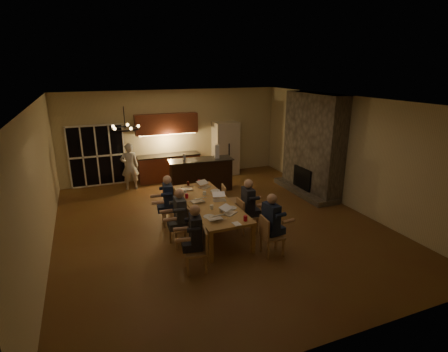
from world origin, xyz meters
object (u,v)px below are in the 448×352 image
(chair_right_far, at_px, (231,201))
(person_right_mid, at_px, (248,206))
(person_left_mid, at_px, (180,217))
(person_left_far, at_px, (168,201))
(can_cola, at_px, (188,183))
(laptop_b, at_px, (230,209))
(can_silver, at_px, (221,210))
(bar_bottle, at_px, (184,157))
(bar_blender, at_px, (217,151))
(plate_near, at_px, (231,208))
(chandelier, at_px, (125,129))
(plate_far, at_px, (215,191))
(chair_left_near, at_px, (196,251))
(chair_right_mid, at_px, (248,216))
(laptop_a, at_px, (215,214))
(chair_left_mid, at_px, (180,227))
(refrigerator, at_px, (226,148))
(mug_back, at_px, (185,192))
(mug_mid, at_px, (204,193))
(bar_island, at_px, (201,175))
(laptop_c, at_px, (197,197))
(laptop_f, at_px, (205,184))
(laptop_d, at_px, (219,196))
(redcup_mid, at_px, (187,196))
(redcup_far, at_px, (199,182))
(dining_table, at_px, (209,216))
(can_right, at_px, (218,194))
(person_right_near, at_px, (271,224))
(mug_front, at_px, (212,207))
(plate_left, at_px, (209,217))
(redcup_near, at_px, (245,218))
(chair_left_far, at_px, (171,209))
(laptop_e, at_px, (187,186))
(standing_person, at_px, (130,166))

(chair_right_far, bearing_deg, person_right_mid, -170.45)
(person_left_mid, distance_m, person_left_far, 1.07)
(can_cola, bearing_deg, laptop_b, -81.98)
(person_left_mid, relative_size, can_silver, 11.50)
(bar_bottle, xyz_separation_m, bar_blender, (1.10, -0.02, 0.10))
(person_left_mid, distance_m, plate_near, 1.24)
(person_left_far, height_order, chandelier, chandelier)
(chair_right_far, distance_m, plate_far, 0.53)
(chair_left_near, bearing_deg, chair_right_mid, 134.95)
(person_left_far, bearing_deg, person_right_mid, 66.22)
(person_left_mid, distance_m, laptop_a, 0.84)
(chair_left_mid, relative_size, person_left_mid, 0.64)
(bar_bottle, bearing_deg, chair_right_mid, -78.92)
(refrigerator, xyz_separation_m, mug_back, (-2.61, -3.57, -0.20))
(bar_blender, bearing_deg, mug_mid, -106.05)
(bar_island, distance_m, laptop_c, 2.92)
(can_silver, bearing_deg, person_left_mid, 166.88)
(can_cola, bearing_deg, laptop_f, -41.57)
(chair_left_mid, bearing_deg, can_cola, 151.13)
(bar_bottle, bearing_deg, laptop_f, -87.42)
(chair_left_near, distance_m, mug_mid, 2.40)
(laptop_d, relative_size, can_cola, 2.67)
(person_right_mid, relative_size, redcup_mid, 11.50)
(redcup_far, bearing_deg, bar_blender, 52.23)
(can_silver, bearing_deg, dining_table, 92.47)
(can_right, bearing_deg, laptop_c, -162.68)
(chair_left_near, xyz_separation_m, can_right, (1.24, 1.98, 0.37))
(plate_far, relative_size, bar_blender, 0.60)
(person_right_near, distance_m, laptop_d, 1.69)
(mug_front, bearing_deg, can_right, 59.58)
(mug_mid, relative_size, bar_blender, 0.23)
(chair_right_mid, relative_size, can_right, 7.42)
(can_cola, height_order, plate_far, can_cola)
(laptop_d, distance_m, plate_far, 0.70)
(plate_left, bearing_deg, redcup_near, -36.50)
(refrigerator, bearing_deg, chandelier, -131.54)
(refrigerator, relative_size, redcup_mid, 16.67)
(bar_island, distance_m, chair_left_far, 2.70)
(can_silver, height_order, can_right, same)
(bar_blender, bearing_deg, laptop_c, -107.83)
(can_cola, height_order, can_right, same)
(chair_left_mid, distance_m, chandelier, 2.53)
(redcup_near, bearing_deg, mug_back, 109.23)
(laptop_e, height_order, redcup_near, laptop_e)
(redcup_near, bearing_deg, laptop_e, 104.33)
(mug_back, xyz_separation_m, plate_far, (0.81, -0.11, -0.04))
(laptop_f, relative_size, bar_bottle, 1.33)
(bar_island, distance_m, standing_person, 2.39)
(mug_front, relative_size, can_right, 0.83)
(chair_right_mid, bearing_deg, person_right_mid, -32.89)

